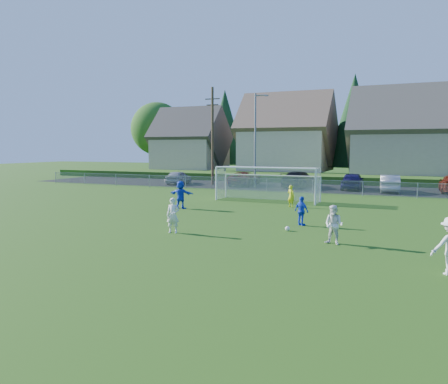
{
  "coord_description": "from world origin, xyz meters",
  "views": [
    {
      "loc": [
        9.56,
        -14.14,
        3.88
      ],
      "look_at": [
        0.0,
        8.0,
        1.4
      ],
      "focal_mm": 35.0,
      "sensor_mm": 36.0,
      "label": 1
    }
  ],
  "objects_px": {
    "car_c": "(244,179)",
    "car_e": "(353,181)",
    "car_a": "(178,177)",
    "player_white_a": "(173,215)",
    "goalkeeper": "(291,196)",
    "car_f": "(390,183)",
    "car_d": "(299,179)",
    "soccer_goal": "(268,178)",
    "player_blue_b": "(181,195)",
    "soccer_ball": "(287,229)",
    "player_blue_a": "(302,211)",
    "player_white_b": "(334,225)"
  },
  "relations": [
    {
      "from": "car_d",
      "to": "soccer_goal",
      "type": "xyz_separation_m",
      "value": [
        0.47,
        -11.24,
        0.84
      ]
    },
    {
      "from": "car_c",
      "to": "car_f",
      "type": "relative_size",
      "value": 1.11
    },
    {
      "from": "car_d",
      "to": "car_e",
      "type": "bearing_deg",
      "value": -177.08
    },
    {
      "from": "player_white_a",
      "to": "car_f",
      "type": "relative_size",
      "value": 0.36
    },
    {
      "from": "car_c",
      "to": "car_d",
      "type": "xyz_separation_m",
      "value": [
        5.58,
        0.05,
        0.08
      ]
    },
    {
      "from": "soccer_ball",
      "to": "car_f",
      "type": "relative_size",
      "value": 0.05
    },
    {
      "from": "player_blue_a",
      "to": "goalkeeper",
      "type": "relative_size",
      "value": 1.02
    },
    {
      "from": "player_white_b",
      "to": "car_a",
      "type": "relative_size",
      "value": 0.38
    },
    {
      "from": "car_e",
      "to": "soccer_goal",
      "type": "xyz_separation_m",
      "value": [
        -4.58,
        -11.14,
        0.83
      ]
    },
    {
      "from": "car_d",
      "to": "car_f",
      "type": "distance_m",
      "value": 8.35
    },
    {
      "from": "player_blue_b",
      "to": "soccer_goal",
      "type": "distance_m",
      "value": 7.21
    },
    {
      "from": "car_e",
      "to": "car_a",
      "type": "bearing_deg",
      "value": 0.2
    },
    {
      "from": "player_white_a",
      "to": "goalkeeper",
      "type": "height_order",
      "value": "player_white_a"
    },
    {
      "from": "car_d",
      "to": "player_blue_a",
      "type": "bearing_deg",
      "value": 108.1
    },
    {
      "from": "goalkeeper",
      "to": "car_f",
      "type": "xyz_separation_m",
      "value": [
        5.43,
        12.76,
        0.03
      ]
    },
    {
      "from": "car_c",
      "to": "car_d",
      "type": "distance_m",
      "value": 5.58
    },
    {
      "from": "player_white_a",
      "to": "player_blue_a",
      "type": "xyz_separation_m",
      "value": [
        4.92,
        4.16,
        -0.07
      ]
    },
    {
      "from": "player_white_b",
      "to": "car_a",
      "type": "bearing_deg",
      "value": 147.76
    },
    {
      "from": "player_blue_b",
      "to": "car_e",
      "type": "relative_size",
      "value": 0.38
    },
    {
      "from": "player_white_a",
      "to": "player_white_b",
      "type": "xyz_separation_m",
      "value": [
        7.1,
        0.47,
        -0.01
      ]
    },
    {
      "from": "soccer_ball",
      "to": "player_white_b",
      "type": "relative_size",
      "value": 0.14
    },
    {
      "from": "car_f",
      "to": "soccer_ball",
      "type": "bearing_deg",
      "value": 76.12
    },
    {
      "from": "soccer_goal",
      "to": "player_blue_a",
      "type": "bearing_deg",
      "value": -62.88
    },
    {
      "from": "goalkeeper",
      "to": "soccer_goal",
      "type": "distance_m",
      "value": 3.61
    },
    {
      "from": "player_white_a",
      "to": "car_d",
      "type": "distance_m",
      "value": 24.39
    },
    {
      "from": "car_e",
      "to": "goalkeeper",
      "type": "bearing_deg",
      "value": 78.28
    },
    {
      "from": "player_white_b",
      "to": "player_blue_a",
      "type": "bearing_deg",
      "value": 137.27
    },
    {
      "from": "car_d",
      "to": "soccer_goal",
      "type": "bearing_deg",
      "value": 96.41
    },
    {
      "from": "player_blue_b",
      "to": "car_a",
      "type": "relative_size",
      "value": 0.43
    },
    {
      "from": "soccer_ball",
      "to": "car_d",
      "type": "xyz_separation_m",
      "value": [
        -4.81,
        21.88,
        0.67
      ]
    },
    {
      "from": "player_blue_a",
      "to": "player_blue_b",
      "type": "relative_size",
      "value": 0.82
    },
    {
      "from": "player_blue_a",
      "to": "goalkeeper",
      "type": "height_order",
      "value": "player_blue_a"
    },
    {
      "from": "player_blue_b",
      "to": "car_d",
      "type": "height_order",
      "value": "player_blue_b"
    },
    {
      "from": "soccer_ball",
      "to": "car_a",
      "type": "relative_size",
      "value": 0.05
    },
    {
      "from": "player_white_a",
      "to": "car_e",
      "type": "xyz_separation_m",
      "value": [
        4.9,
        24.29,
        -0.01
      ]
    },
    {
      "from": "player_white_b",
      "to": "car_c",
      "type": "bearing_deg",
      "value": 135.0
    },
    {
      "from": "soccer_ball",
      "to": "car_e",
      "type": "relative_size",
      "value": 0.05
    },
    {
      "from": "soccer_ball",
      "to": "car_c",
      "type": "height_order",
      "value": "car_c"
    },
    {
      "from": "car_c",
      "to": "car_e",
      "type": "xyz_separation_m",
      "value": [
        10.63,
        -0.04,
        0.1
      ]
    },
    {
      "from": "player_blue_a",
      "to": "car_c",
      "type": "relative_size",
      "value": 0.29
    },
    {
      "from": "soccer_ball",
      "to": "car_a",
      "type": "distance_m",
      "value": 27.29
    },
    {
      "from": "car_f",
      "to": "car_e",
      "type": "bearing_deg",
      "value": -20.5
    },
    {
      "from": "goalkeeper",
      "to": "car_e",
      "type": "height_order",
      "value": "car_e"
    },
    {
      "from": "player_blue_b",
      "to": "soccer_ball",
      "type": "bearing_deg",
      "value": 151.89
    },
    {
      "from": "player_blue_a",
      "to": "soccer_goal",
      "type": "distance_m",
      "value": 10.13
    },
    {
      "from": "car_c",
      "to": "player_white_a",
      "type": "bearing_deg",
      "value": 101.81
    },
    {
      "from": "car_a",
      "to": "car_c",
      "type": "relative_size",
      "value": 0.82
    },
    {
      "from": "player_white_a",
      "to": "player_white_b",
      "type": "relative_size",
      "value": 1.01
    },
    {
      "from": "car_d",
      "to": "goalkeeper",
      "type": "bearing_deg",
      "value": 105.71
    },
    {
      "from": "car_e",
      "to": "soccer_ball",
      "type": "bearing_deg",
      "value": 86.76
    }
  ]
}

